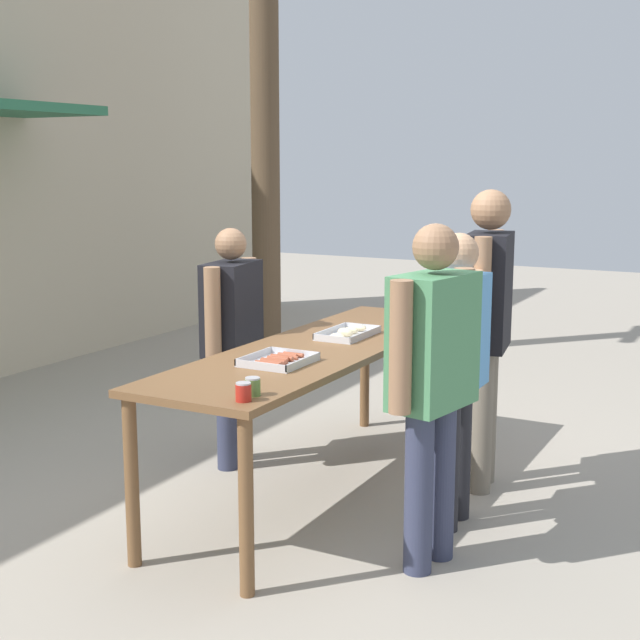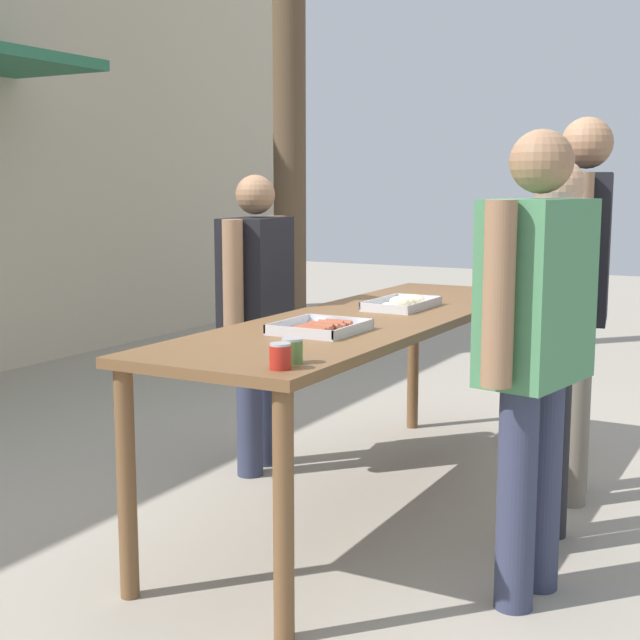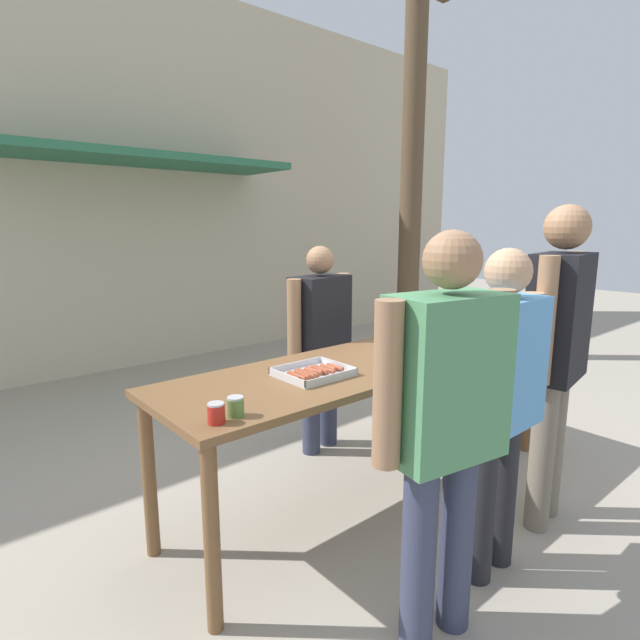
# 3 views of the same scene
# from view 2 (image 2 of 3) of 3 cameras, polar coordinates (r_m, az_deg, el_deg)

# --- Properties ---
(ground_plane) EXTENTS (24.00, 24.00, 0.00)m
(ground_plane) POSITION_cam_2_polar(r_m,az_deg,el_deg) (4.37, 3.08, -11.49)
(ground_plane) COLOR #A39989
(serving_table) EXTENTS (2.79, 0.79, 0.90)m
(serving_table) POSITION_cam_2_polar(r_m,az_deg,el_deg) (4.17, 3.17, -0.96)
(serving_table) COLOR brown
(serving_table) RESTS_ON ground
(food_tray_sausages) EXTENTS (0.37, 0.32, 0.04)m
(food_tray_sausages) POSITION_cam_2_polar(r_m,az_deg,el_deg) (3.67, -0.03, -0.55)
(food_tray_sausages) COLOR silver
(food_tray_sausages) RESTS_ON serving_table
(food_tray_buns) EXTENTS (0.44, 0.26, 0.06)m
(food_tray_buns) POSITION_cam_2_polar(r_m,az_deg,el_deg) (4.42, 5.30, 1.04)
(food_tray_buns) COLOR silver
(food_tray_buns) RESTS_ON serving_table
(condiment_jar_mustard) EXTENTS (0.07, 0.07, 0.09)m
(condiment_jar_mustard) POSITION_cam_2_polar(r_m,az_deg,el_deg) (2.92, -2.55, -2.34)
(condiment_jar_mustard) COLOR #B22319
(condiment_jar_mustard) RESTS_ON serving_table
(condiment_jar_ketchup) EXTENTS (0.07, 0.07, 0.09)m
(condiment_jar_ketchup) POSITION_cam_2_polar(r_m,az_deg,el_deg) (3.01, -1.80, -2.00)
(condiment_jar_ketchup) COLOR #567A38
(condiment_jar_ketchup) RESTS_ON serving_table
(beer_cup) EXTENTS (0.08, 0.08, 0.11)m
(beer_cup) POSITION_cam_2_polar(r_m,az_deg,el_deg) (5.21, 11.90, 2.40)
(beer_cup) COLOR #DBC67A
(beer_cup) RESTS_ON serving_table
(person_server_behind_table) EXTENTS (0.65, 0.31, 1.56)m
(person_server_behind_table) POSITION_cam_2_polar(r_m,az_deg,el_deg) (4.64, -4.09, 1.30)
(person_server_behind_table) COLOR #333851
(person_server_behind_table) RESTS_ON ground
(person_customer_holding_hotdog) EXTENTS (0.66, 0.33, 1.69)m
(person_customer_holding_hotdog) POSITION_cam_2_polar(r_m,az_deg,el_deg) (3.22, 13.63, -0.62)
(person_customer_holding_hotdog) COLOR #333851
(person_customer_holding_hotdog) RESTS_ON ground
(person_customer_with_cup) EXTENTS (0.63, 0.31, 1.81)m
(person_customer_with_cup) POSITION_cam_2_polar(r_m,az_deg,el_deg) (4.35, 16.39, 2.74)
(person_customer_with_cup) COLOR #756B5B
(person_customer_with_cup) RESTS_ON ground
(person_customer_waiting_in_line) EXTENTS (0.63, 0.24, 1.61)m
(person_customer_waiting_in_line) POSITION_cam_2_polar(r_m,az_deg,el_deg) (3.76, 14.69, -0.14)
(person_customer_waiting_in_line) COLOR #232328
(person_customer_waiting_in_line) RESTS_ON ground
(utility_pole) EXTENTS (1.10, 0.27, 5.05)m
(utility_pole) POSITION_cam_2_polar(r_m,az_deg,el_deg) (7.67, -1.99, 16.63)
(utility_pole) COLOR brown
(utility_pole) RESTS_ON ground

